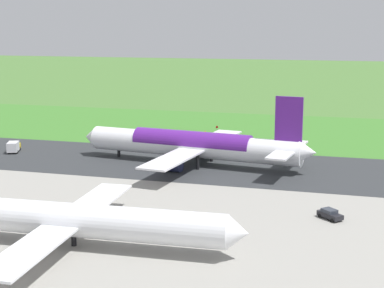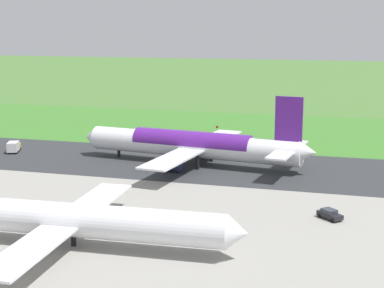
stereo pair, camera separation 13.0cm
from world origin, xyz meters
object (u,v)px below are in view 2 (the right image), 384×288
Objects in this scene: service_car_followme at (330,214)px; airliner_parked_mid at (71,219)px; airliner_main at (194,145)px; service_truck_baggage at (14,147)px; traffic_cone_orange at (205,131)px; no_stopping_sign at (217,130)px.

airliner_parked_mid is at bearing 32.28° from service_car_followme.
airliner_main is at bearing -93.52° from airliner_parked_mid.
service_truck_baggage is (41.33, -51.69, -2.44)m from airliner_parked_mid.
traffic_cone_orange is at bearing -61.33° from service_car_followme.
airliner_main is at bearing 94.84° from no_stopping_sign.
service_truck_baggage is at bearing -0.50° from airliner_main.
no_stopping_sign is at bearing -85.16° from airliner_main.
traffic_cone_orange is at bearing -45.24° from no_stopping_sign.
airliner_main reaches higher than airliner_parked_mid.
service_truck_baggage is 53.72m from no_stopping_sign.
no_stopping_sign is 6.41m from traffic_cone_orange.
airliner_parked_mid reaches higher than service_car_followme.
no_stopping_sign is (-41.56, -34.03, 0.22)m from service_truck_baggage.
airliner_parked_mid is at bearing 128.64° from service_truck_baggage.
airliner_parked_mid is (3.15, 51.30, -0.51)m from airliner_main.
traffic_cone_orange is at bearing -133.99° from service_truck_baggage.
traffic_cone_orange is (-37.15, -38.48, -1.13)m from service_truck_baggage.
no_stopping_sign is at bearing -90.16° from airliner_parked_mid.
airliner_main is at bearing -44.74° from service_car_followme.
airliner_parked_mid is 17.53× the size of no_stopping_sign.
service_car_followme is (-33.54, -21.19, -3.00)m from airliner_parked_mid.
service_truck_baggage is (44.48, -0.39, -2.95)m from airliner_main.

